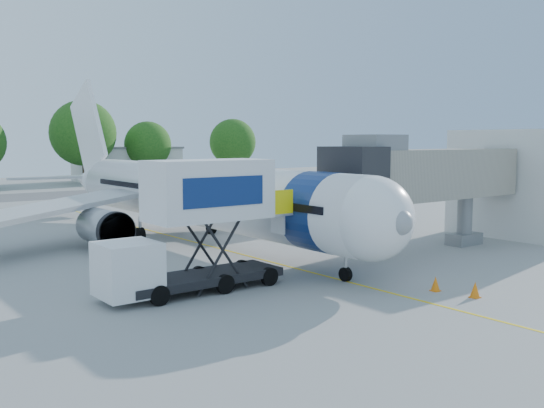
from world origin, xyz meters
TOP-DOWN VIEW (x-y plane):
  - ground at (0.00, 0.00)m, footprint 160.00×160.00m
  - guidance_line at (0.00, 0.00)m, footprint 0.15×70.00m
  - taxiway_strip at (0.00, 42.00)m, footprint 120.00×10.00m
  - aircraft at (0.00, 4.12)m, footprint 34.17×37.73m
  - jet_bridge at (7.99, -7.00)m, footprint 13.90×3.20m
  - terminal_stub at (18.50, -7.00)m, footprint 5.00×8.00m
  - catering_hiloader at (-6.27, -7.00)m, footprint 8.50×2.44m
  - ground_tug at (0.63, -16.80)m, footprint 4.39×3.33m
  - safety_cone_a at (1.74, -13.09)m, footprint 0.39×0.39m
  - safety_cone_b at (2.11, -14.74)m, footprint 0.41×0.41m
  - outbuilding_right at (22.00, 62.00)m, footprint 16.40×7.40m
  - tree_e at (13.39, 58.05)m, footprint 9.51×9.51m
  - tree_f at (23.72, 58.34)m, footprint 7.28×7.28m
  - tree_g at (38.19, 56.09)m, footprint 7.77×7.77m

SIDE VIEW (x-z plane):
  - ground at x=0.00m, z-range 0.00..0.00m
  - taxiway_strip at x=0.00m, z-range 0.00..0.01m
  - guidance_line at x=0.00m, z-range 0.00..0.01m
  - safety_cone_a at x=1.74m, z-range -0.01..0.61m
  - safety_cone_b at x=2.11m, z-range -0.01..0.64m
  - ground_tug at x=0.63m, z-range 0.04..1.61m
  - outbuilding_right at x=22.00m, z-range 0.01..5.31m
  - catering_hiloader at x=-6.27m, z-range 0.01..5.51m
  - aircraft at x=0.00m, z-range -2.73..8.62m
  - terminal_stub at x=18.50m, z-range 0.00..7.00m
  - jet_bridge at x=7.99m, z-range 1.04..7.64m
  - tree_f at x=23.72m, z-range 0.99..10.27m
  - tree_g at x=38.19m, z-range 1.06..10.97m
  - tree_e at x=13.39m, z-range 1.30..13.42m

